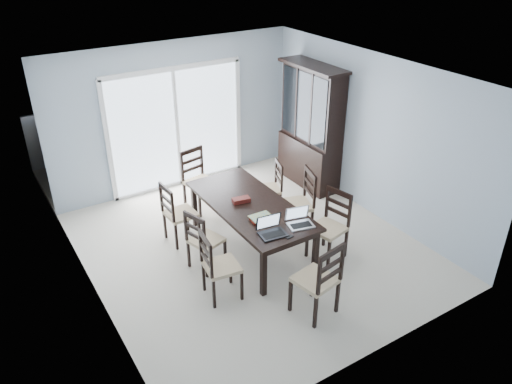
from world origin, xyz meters
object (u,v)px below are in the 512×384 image
Objects in this scene: chair_end_near at (322,274)px; laptop_silver at (301,222)px; chair_right_far at (273,182)px; laptop_dark at (273,231)px; cell_phone at (290,237)px; game_box at (241,200)px; chair_left_mid at (201,235)px; chair_right_near at (333,217)px; chair_left_far at (174,208)px; hot_tub at (112,150)px; chair_end_far at (197,173)px; chair_right_mid at (302,196)px; chair_left_near at (214,260)px; dining_table at (250,208)px; china_hutch at (311,128)px.

laptop_silver is (0.30, 0.84, 0.17)m from chair_end_near.
chair_right_far is 1.91m from laptop_dark.
cell_phone is 0.41× the size of game_box.
chair_right_near is (1.74, -0.66, 0.06)m from chair_left_mid.
chair_left_far is 0.52× the size of hot_tub.
chair_right_near is 2.49m from chair_end_far.
chair_right_mid is (1.73, 0.05, 0.08)m from chair_left_mid.
chair_left_near is 4.17m from hot_tub.
laptop_silver is at bearing 176.75° from chair_right_far.
game_box is at bearing 87.97° from chair_left_mid.
chair_end_near reaches higher than chair_left_mid.
chair_left_far reaches higher than laptop_silver.
chair_right_far is (1.74, 0.00, -0.05)m from chair_left_far.
chair_right_mid reaches higher than laptop_silver.
chair_right_mid is (-0.01, 0.71, 0.02)m from chair_right_near.
chair_right_far is at bearing 98.38° from chair_left_mid.
laptop_silver is at bearing -74.60° from hot_tub.
chair_end_far is 3.19× the size of laptop_dark.
hot_tub reaches higher than cell_phone.
dining_table is at bearing 77.68° from chair_end_near.
chair_left_mid reaches higher than game_box.
china_hutch is 1.89× the size of chair_right_near.
chair_right_far is 1.17m from game_box.
hot_tub is (-1.82, 3.50, -0.11)m from chair_right_mid.
chair_left_far is at bearing 37.61° from chair_right_near.
china_hutch is 21.31× the size of cell_phone.
laptop_dark is at bearing 143.88° from chair_right_mid.
laptop_dark is (0.69, -1.57, 0.22)m from chair_left_far.
chair_left_near is 2.40m from chair_end_far.
chair_left_near is 0.99m from cell_phone.
dining_table is 1.02× the size of hot_tub.
chair_left_mid is (-2.86, -1.34, -0.51)m from china_hutch.
cell_phone is at bearing 92.51° from chair_right_near.
game_box is (0.02, -1.41, 0.15)m from chair_end_far.
game_box reaches higher than cell_phone.
game_box is (0.78, -0.61, 0.19)m from chair_left_far.
china_hutch reaches higher than chair_left_near.
hot_tub is at bearing 118.40° from laptop_silver.
chair_left_far reaches higher than hot_tub.
chair_end_near reaches higher than chair_right_far.
game_box reaches higher than dining_table.
dining_table is 1.85× the size of chair_end_far.
chair_right_near is 0.54× the size of hot_tub.
chair_end_far is (-1.01, 2.28, 0.01)m from chair_right_near.
laptop_silver is (-1.77, -2.10, -0.27)m from china_hutch.
laptop_silver is (0.43, -0.01, -0.00)m from laptop_dark.
chair_end_near is (-0.94, -1.66, -0.00)m from chair_right_mid.
chair_left_far is 2.56m from chair_end_near.
cell_phone is at bearing -139.73° from laptop_silver.
game_box is (-0.06, 1.11, 0.03)m from cell_phone.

